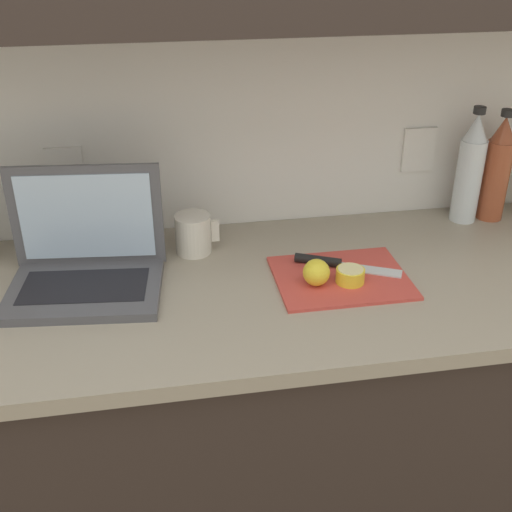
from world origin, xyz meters
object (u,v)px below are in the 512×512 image
at_px(knife, 330,263).
at_px(lemon_half_cut, 350,275).
at_px(measuring_cup, 194,234).
at_px(bottle_oil_tall, 497,170).
at_px(cutting_board, 341,278).
at_px(lemon_whole_beside, 316,272).
at_px(bottle_green_soda, 470,170).
at_px(laptop, 86,260).

relative_size(knife, lemon_half_cut, 3.70).
distance_m(lemon_half_cut, measuring_cup, 0.40).
bearing_deg(knife, bottle_oil_tall, 47.68).
height_order(cutting_board, lemon_whole_beside, lemon_whole_beside).
height_order(knife, lemon_whole_beside, lemon_whole_beside).
bearing_deg(lemon_whole_beside, bottle_green_soda, 30.08).
bearing_deg(laptop, bottle_green_soda, 16.13).
bearing_deg(measuring_cup, knife, -24.97).
relative_size(laptop, knife, 1.50).
xyz_separation_m(laptop, lemon_half_cut, (0.58, -0.11, -0.04)).
distance_m(knife, lemon_whole_beside, 0.10).
distance_m(laptop, bottle_green_soda, 1.01).
distance_m(bottle_green_soda, bottle_oil_tall, 0.08).
bearing_deg(cutting_board, laptop, 171.86).
bearing_deg(lemon_half_cut, lemon_whole_beside, 177.78).
relative_size(lemon_whole_beside, measuring_cup, 0.56).
bearing_deg(bottle_oil_tall, lemon_half_cut, -149.66).
xyz_separation_m(knife, bottle_green_soda, (0.43, 0.21, 0.13)).
bearing_deg(laptop, measuring_cup, 30.32).
bearing_deg(lemon_whole_beside, lemon_half_cut, -2.22).
bearing_deg(knife, measuring_cup, -179.20).
distance_m(laptop, bottle_oil_tall, 1.09).
bearing_deg(bottle_green_soda, cutting_board, -148.60).
bearing_deg(cutting_board, bottle_green_soda, 31.40).
distance_m(bottle_green_soda, measuring_cup, 0.75).
distance_m(cutting_board, bottle_green_soda, 0.51).
relative_size(laptop, bottle_green_soda, 1.16).
height_order(laptop, cutting_board, laptop).
distance_m(lemon_half_cut, bottle_green_soda, 0.51).
bearing_deg(knife, cutting_board, -50.21).
relative_size(cutting_board, measuring_cup, 2.79).
distance_m(lemon_whole_beside, measuring_cup, 0.34).
relative_size(knife, bottle_oil_tall, 0.80).
bearing_deg(cutting_board, lemon_whole_beside, -159.15).
bearing_deg(bottle_oil_tall, cutting_board, -152.77).
distance_m(knife, bottle_green_soda, 0.50).
bearing_deg(laptop, cutting_board, -2.05).
xyz_separation_m(laptop, cutting_board, (0.57, -0.08, -0.06)).
distance_m(lemon_whole_beside, bottle_oil_tall, 0.64).
bearing_deg(cutting_board, measuring_cup, 148.74).
xyz_separation_m(bottle_oil_tall, measuring_cup, (-0.82, -0.06, -0.09)).
height_order(knife, measuring_cup, measuring_cup).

